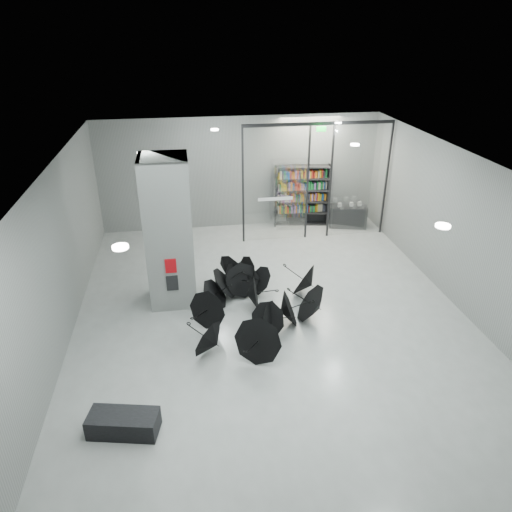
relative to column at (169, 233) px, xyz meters
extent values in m
plane|color=gray|center=(2.50, -2.00, -2.00)|extent=(14.00, 14.00, 0.00)
cube|color=gray|center=(2.50, -2.00, 2.00)|extent=(10.00, 14.00, 0.02)
cube|color=#606260|center=(2.50, 5.00, 0.00)|extent=(10.00, 0.02, 4.00)
cube|color=#606260|center=(-2.50, -2.00, 0.00)|extent=(0.02, 14.00, 4.00)
cube|color=#606260|center=(7.50, -2.00, 0.00)|extent=(0.02, 14.00, 4.00)
cube|color=slate|center=(0.00, 0.00, 0.00)|extent=(1.20, 1.20, 4.00)
cube|color=#A50A07|center=(0.00, -0.62, -0.65)|extent=(0.28, 0.04, 0.38)
cube|color=black|center=(0.00, -0.62, -1.15)|extent=(0.30, 0.03, 0.42)
cube|color=#0CE533|center=(4.90, 3.30, 1.82)|extent=(0.30, 0.06, 0.15)
cube|color=silver|center=(3.50, 3.50, 0.00)|extent=(2.20, 0.02, 3.95)
cube|color=silver|center=(6.40, 3.50, 0.00)|extent=(2.00, 0.02, 3.95)
cube|color=black|center=(2.40, 3.50, 0.00)|extent=(0.06, 0.06, 4.00)
cube|color=black|center=(4.60, 3.50, 0.00)|extent=(0.06, 0.06, 4.00)
cube|color=black|center=(5.40, 3.50, 0.00)|extent=(0.06, 0.06, 4.00)
cube|color=black|center=(7.40, 3.50, 0.00)|extent=(0.06, 0.06, 4.00)
cube|color=black|center=(4.90, 3.50, 1.95)|extent=(5.00, 0.08, 0.10)
cube|color=black|center=(-0.95, -4.63, -1.79)|extent=(1.37, 0.81, 0.41)
cube|color=black|center=(6.39, 4.18, -1.60)|extent=(1.43, 0.86, 0.80)
camera|label=1|loc=(0.47, -11.39, 4.90)|focal=33.19mm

